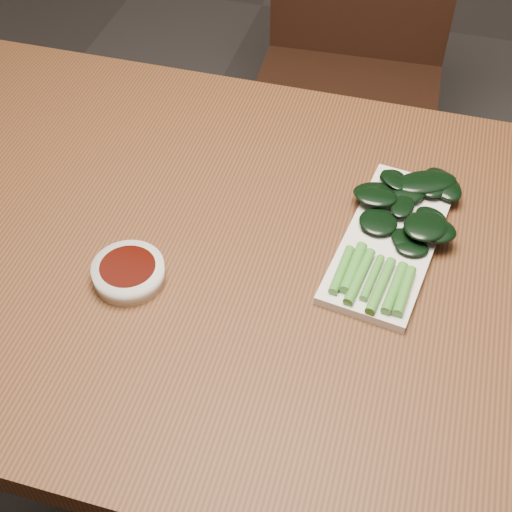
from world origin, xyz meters
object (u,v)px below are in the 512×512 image
table (267,286)px  gai_lan (408,216)px  chair_far (350,68)px  serving_plate (390,241)px  sauce_bowl (129,272)px

table → gai_lan: size_ratio=4.46×
chair_far → serving_plate: chair_far is taller
chair_far → sauce_bowl: bearing=-101.1°
sauce_bowl → chair_far: bearing=81.8°
table → chair_far: size_ratio=1.57×
serving_plate → sauce_bowl: bearing=-153.9°
table → chair_far: (-0.03, 0.89, -0.19)m
table → serving_plate: bearing=21.7°
serving_plate → table: bearing=-158.3°
table → gai_lan: gai_lan is taller
gai_lan → sauce_bowl: bearing=-150.2°
chair_far → sauce_bowl: chair_far is taller
sauce_bowl → serving_plate: sauce_bowl is taller
table → sauce_bowl: 0.21m
serving_plate → gai_lan: bearing=65.0°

